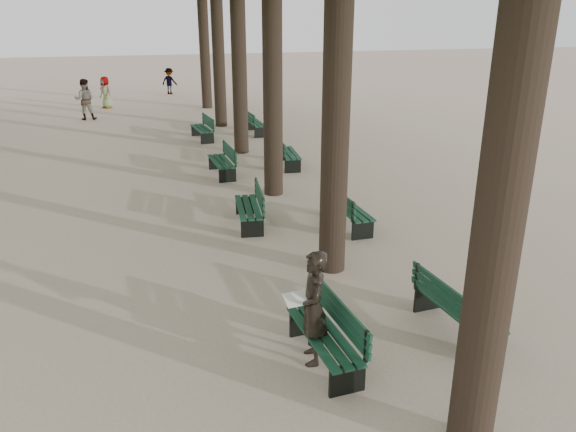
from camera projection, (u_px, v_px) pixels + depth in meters
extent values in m
plane|color=tan|center=(301.00, 366.00, 8.14)|extent=(120.00, 120.00, 0.00)
cylinder|color=#33261C|center=(511.00, 134.00, 5.38)|extent=(0.52, 0.52, 7.50)
cylinder|color=#33261C|center=(337.00, 76.00, 9.92)|extent=(0.52, 0.52, 7.50)
cylinder|color=#33261C|center=(272.00, 55.00, 14.45)|extent=(0.52, 0.52, 7.50)
cylinder|color=#33261C|center=(239.00, 44.00, 18.98)|extent=(0.52, 0.52, 7.50)
cylinder|color=#33261C|center=(218.00, 37.00, 23.52)|extent=(0.52, 0.52, 7.50)
cylinder|color=#33261C|center=(204.00, 32.00, 28.05)|extent=(0.52, 0.52, 7.50)
cube|color=black|center=(323.00, 348.00, 8.18)|extent=(0.67, 1.84, 0.45)
cube|color=#0D2F20|center=(324.00, 335.00, 8.10)|extent=(0.68, 1.84, 0.04)
cube|color=#0D2F20|center=(342.00, 315.00, 8.09)|extent=(0.19, 1.80, 0.40)
cube|color=black|center=(248.00, 216.00, 13.39)|extent=(0.69, 1.84, 0.45)
cube|color=#0D2F20|center=(248.00, 207.00, 13.31)|extent=(0.71, 1.84, 0.04)
cube|color=#0D2F20|center=(260.00, 196.00, 13.26)|extent=(0.22, 1.80, 0.40)
cube|color=black|center=(221.00, 168.00, 17.38)|extent=(0.64, 1.83, 0.45)
cube|color=#0D2F20|center=(221.00, 161.00, 17.30)|extent=(0.66, 1.83, 0.04)
cube|color=#0D2F20|center=(230.00, 152.00, 17.29)|extent=(0.16, 1.80, 0.40)
cube|color=black|center=(202.00, 134.00, 22.11)|extent=(0.74, 1.85, 0.45)
cube|color=#0D2F20|center=(202.00, 128.00, 22.03)|extent=(0.76, 1.85, 0.04)
cube|color=#0D2F20|center=(208.00, 121.00, 22.04)|extent=(0.27, 1.79, 0.40)
cube|color=black|center=(457.00, 320.00, 8.92)|extent=(0.69, 1.84, 0.45)
cube|color=#0D2F20|center=(458.00, 308.00, 8.84)|extent=(0.71, 1.84, 0.04)
cube|color=#0D2F20|center=(445.00, 295.00, 8.66)|extent=(0.21, 1.80, 0.40)
cube|color=black|center=(350.00, 218.00, 13.26)|extent=(0.60, 1.82, 0.45)
cube|color=#0D2F20|center=(350.00, 209.00, 13.19)|extent=(0.62, 1.82, 0.04)
cube|color=#0D2F20|center=(339.00, 199.00, 13.01)|extent=(0.12, 1.80, 0.40)
cube|color=black|center=(289.00, 160.00, 18.37)|extent=(0.66, 1.83, 0.45)
cube|color=#0D2F20|center=(289.00, 153.00, 18.29)|extent=(0.68, 1.84, 0.04)
cube|color=#0D2F20|center=(280.00, 145.00, 18.15)|extent=(0.18, 1.80, 0.40)
cube|color=black|center=(256.00, 128.00, 23.17)|extent=(0.62, 1.83, 0.45)
cube|color=#0D2F20|center=(256.00, 123.00, 23.09)|extent=(0.64, 1.83, 0.04)
cube|color=#0D2F20|center=(249.00, 117.00, 22.92)|extent=(0.14, 1.80, 0.40)
imported|color=black|center=(313.00, 308.00, 8.00)|extent=(0.45, 0.74, 1.74)
cube|color=white|center=(296.00, 299.00, 7.88)|extent=(0.37, 0.29, 0.12)
imported|color=#262628|center=(169.00, 81.00, 33.73)|extent=(1.01, 0.79, 1.54)
imported|color=#262628|center=(106.00, 92.00, 29.00)|extent=(0.74, 0.82, 1.61)
imported|color=#262628|center=(85.00, 99.00, 25.91)|extent=(0.92, 0.42, 1.86)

